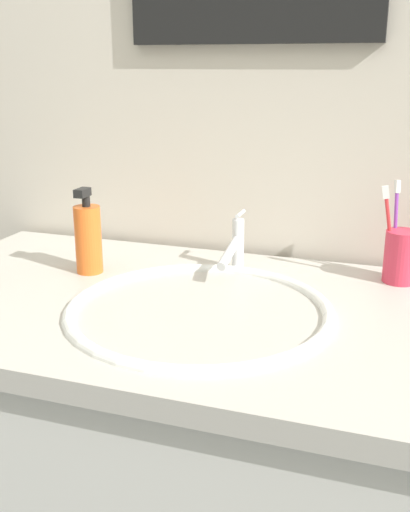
{
  "coord_description": "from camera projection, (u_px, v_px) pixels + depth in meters",
  "views": [
    {
      "loc": [
        0.33,
        -0.94,
        1.28
      ],
      "look_at": [
        0.01,
        -0.0,
        0.97
      ],
      "focal_mm": 42.83,
      "sensor_mm": 36.0,
      "label": 1
    }
  ],
  "objects": [
    {
      "name": "tiled_wall_back",
      "position": [
        255.0,
        102.0,
        1.3
      ],
      "size": [
        2.37,
        0.04,
        2.4
      ],
      "primitive_type": "cube",
      "color": "beige",
      "rests_on": "ground"
    },
    {
      "name": "vanity_counter",
      "position": [
        201.0,
        508.0,
        1.21
      ],
      "size": [
        1.17,
        0.63,
        0.88
      ],
      "color": "silver",
      "rests_on": "ground"
    },
    {
      "name": "sink_basin",
      "position": [
        199.0,
        328.0,
        1.05
      ],
      "size": [
        0.46,
        0.46,
        0.1
      ],
      "color": "white",
      "rests_on": "vanity_counter"
    },
    {
      "name": "faucet",
      "position": [
        235.0,
        246.0,
        1.22
      ],
      "size": [
        0.02,
        0.16,
        0.12
      ],
      "color": "silver",
      "rests_on": "sink_basin"
    },
    {
      "name": "toothbrush_cup",
      "position": [
        401.0,
        257.0,
        1.17
      ],
      "size": [
        0.06,
        0.06,
        0.1
      ],
      "primitive_type": "cylinder",
      "color": "#D8334C",
      "rests_on": "vanity_counter"
    },
    {
      "name": "toothbrush_purple",
      "position": [
        396.0,
        223.0,
        1.17
      ],
      "size": [
        0.02,
        0.03,
        0.19
      ],
      "color": "purple",
      "rests_on": "toothbrush_cup"
    },
    {
      "name": "toothbrush_red",
      "position": [
        389.0,
        227.0,
        1.15
      ],
      "size": [
        0.04,
        0.01,
        0.18
      ],
      "color": "red",
      "rests_on": "toothbrush_cup"
    },
    {
      "name": "soap_dispenser",
      "position": [
        88.0,
        238.0,
        1.22
      ],
      "size": [
        0.05,
        0.06,
        0.17
      ],
      "color": "orange",
      "rests_on": "vanity_counter"
    }
  ]
}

